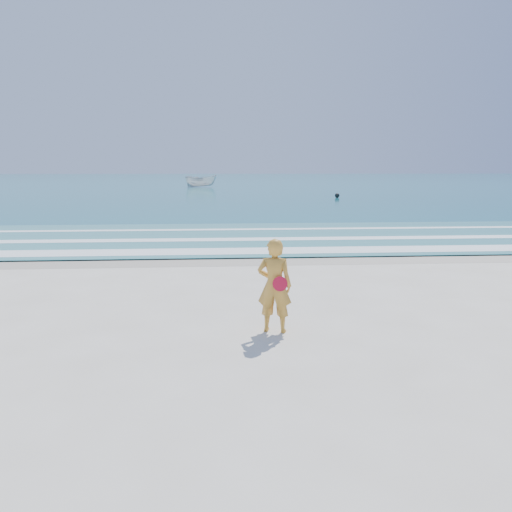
{
  "coord_description": "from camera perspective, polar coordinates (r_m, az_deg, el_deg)",
  "views": [
    {
      "loc": [
        -0.9,
        -7.21,
        3.02
      ],
      "look_at": [
        -0.11,
        4.0,
        1.0
      ],
      "focal_mm": 35.0,
      "sensor_mm": 36.0,
      "label": 1
    }
  ],
  "objects": [
    {
      "name": "ground",
      "position": [
        7.87,
        2.92,
        -12.4
      ],
      "size": [
        400.0,
        400.0,
        0.0
      ],
      "primitive_type": "plane",
      "color": "silver",
      "rests_on": "ground"
    },
    {
      "name": "wet_sand",
      "position": [
        16.51,
        -0.85,
        -0.34
      ],
      "size": [
        400.0,
        2.4,
        0.0
      ],
      "primitive_type": "cube",
      "color": "#B2A893",
      "rests_on": "ground"
    },
    {
      "name": "ocean",
      "position": [
        112.25,
        -3.63,
        8.65
      ],
      "size": [
        400.0,
        190.0,
        0.04
      ],
      "primitive_type": "cube",
      "color": "#19727F",
      "rests_on": "ground"
    },
    {
      "name": "shallow",
      "position": [
        21.44,
        -1.6,
        2.22
      ],
      "size": [
        400.0,
        10.0,
        0.01
      ],
      "primitive_type": "cube",
      "color": "#59B7AD",
      "rests_on": "ocean"
    },
    {
      "name": "foam_near",
      "position": [
        17.78,
        -1.08,
        0.59
      ],
      "size": [
        400.0,
        1.4,
        0.01
      ],
      "primitive_type": "cube",
      "color": "white",
      "rests_on": "shallow"
    },
    {
      "name": "foam_mid",
      "position": [
        20.64,
        -1.5,
        1.93
      ],
      "size": [
        400.0,
        0.9,
        0.01
      ],
      "primitive_type": "cube",
      "color": "white",
      "rests_on": "shallow"
    },
    {
      "name": "foam_far",
      "position": [
        23.91,
        -1.86,
        3.07
      ],
      "size": [
        400.0,
        0.6,
        0.01
      ],
      "primitive_type": "cube",
      "color": "white",
      "rests_on": "shallow"
    },
    {
      "name": "boat",
      "position": [
        73.95,
        -6.32,
        8.52
      ],
      "size": [
        4.65,
        2.01,
        1.76
      ],
      "primitive_type": "imported",
      "rotation": [
        0.0,
        0.0,
        1.51
      ],
      "color": "silver",
      "rests_on": "ocean"
    },
    {
      "name": "buoy",
      "position": [
        48.95,
        9.26,
        6.85
      ],
      "size": [
        0.45,
        0.45,
        0.45
      ],
      "primitive_type": "sphere",
      "color": "black",
      "rests_on": "ocean"
    },
    {
      "name": "woman",
      "position": [
        9.14,
        2.13,
        -3.4
      ],
      "size": [
        0.73,
        0.57,
        1.75
      ],
      "color": "gold",
      "rests_on": "ground"
    }
  ]
}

